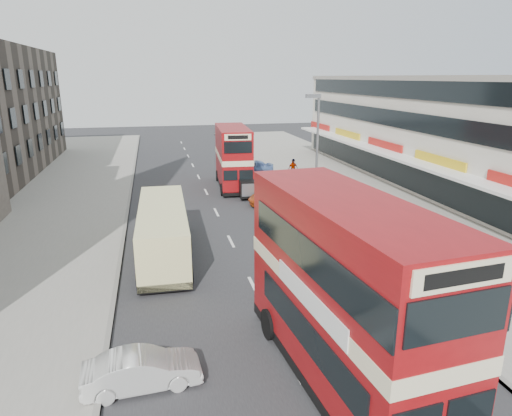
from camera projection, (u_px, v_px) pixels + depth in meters
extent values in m
plane|color=#28282B|center=(314.00, 406.00, 13.09)|extent=(160.00, 160.00, 0.00)
cube|color=#28282B|center=(216.00, 212.00, 31.80)|extent=(12.00, 90.00, 0.01)
cube|color=gray|center=(373.00, 201.00, 34.36)|extent=(12.00, 90.00, 0.15)
cube|color=gray|center=(32.00, 223.00, 29.21)|extent=(12.00, 90.00, 0.15)
cube|color=gray|center=(127.00, 217.00, 30.47)|extent=(0.20, 90.00, 0.16)
cube|color=gray|center=(299.00, 206.00, 33.09)|extent=(0.20, 90.00, 0.16)
cube|color=beige|center=(455.00, 137.00, 36.71)|extent=(8.00, 46.00, 9.00)
cube|color=black|center=(407.00, 174.00, 36.65)|extent=(0.10, 44.00, 2.40)
cube|color=gray|center=(463.00, 78.00, 35.42)|extent=(8.20, 46.20, 0.40)
cube|color=white|center=(399.00, 157.00, 36.08)|extent=(1.80, 44.00, 0.20)
cylinder|color=slate|center=(317.00, 157.00, 30.23)|extent=(0.16, 0.16, 8.00)
cube|color=slate|center=(313.00, 96.00, 29.03)|extent=(1.00, 0.20, 0.25)
cube|color=black|center=(339.00, 366.00, 14.28)|extent=(3.60, 9.16, 0.39)
cube|color=maroon|center=(342.00, 328.00, 13.91)|extent=(3.58, 9.16, 2.46)
cube|color=beige|center=(344.00, 287.00, 13.51)|extent=(3.62, 9.20, 0.50)
cube|color=maroon|center=(347.00, 245.00, 13.14)|extent=(3.58, 9.16, 2.35)
cube|color=maroon|center=(349.00, 204.00, 12.79)|extent=(3.60, 9.18, 0.28)
cube|color=black|center=(233.00, 183.00, 39.10)|extent=(3.04, 7.98, 0.34)
cube|color=maroon|center=(233.00, 170.00, 38.78)|extent=(3.02, 7.98, 2.15)
cube|color=beige|center=(233.00, 155.00, 38.43)|extent=(3.06, 8.02, 0.44)
cube|color=maroon|center=(233.00, 142.00, 38.10)|extent=(3.02, 7.98, 2.05)
cube|color=maroon|center=(233.00, 129.00, 37.80)|extent=(3.04, 8.00, 0.24)
cube|color=black|center=(247.00, 189.00, 34.77)|extent=(1.26, 1.26, 1.27)
cube|color=black|center=(164.00, 249.00, 23.99)|extent=(2.61, 9.56, 0.38)
cube|color=beige|center=(163.00, 230.00, 23.69)|extent=(2.60, 9.56, 2.47)
imported|color=silver|center=(142.00, 370.00, 13.76)|extent=(3.64, 1.47, 1.18)
imported|color=maroon|center=(306.00, 219.00, 28.34)|extent=(4.17, 1.95, 1.18)
imported|color=#C24B13|center=(278.00, 197.00, 33.41)|extent=(4.51, 2.17, 1.24)
imported|color=#5D81BB|center=(250.00, 168.00, 43.38)|extent=(4.56, 2.11, 1.51)
imported|color=gray|center=(337.00, 207.00, 28.98)|extent=(0.86, 0.77, 1.93)
imported|color=gray|center=(293.00, 169.00, 41.46)|extent=(1.16, 0.81, 1.83)
imported|color=gray|center=(265.00, 194.00, 35.00)|extent=(0.59, 1.60, 0.84)
imported|color=black|center=(265.00, 185.00, 34.79)|extent=(0.60, 0.40, 1.63)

